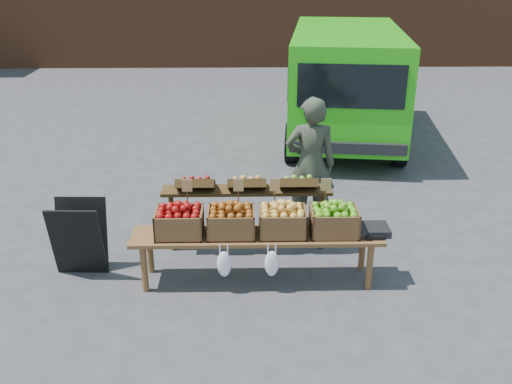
{
  "coord_description": "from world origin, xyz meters",
  "views": [
    {
      "loc": [
        -0.06,
        -5.2,
        3.36
      ],
      "look_at": [
        0.06,
        0.77,
        0.85
      ],
      "focal_mm": 40.0,
      "sensor_mm": 36.0,
      "label": 1
    }
  ],
  "objects_px": {
    "chalkboard_sign": "(79,238)",
    "display_bench": "(257,257)",
    "crate_red_apples": "(283,222)",
    "crate_golden_apples": "(179,223)",
    "crate_russet_pears": "(231,222)",
    "crate_green_apples": "(334,222)",
    "vendor": "(310,165)",
    "weighing_scale": "(373,230)",
    "back_table": "(247,210)",
    "delivery_van": "(345,86)"
  },
  "relations": [
    {
      "from": "crate_golden_apples",
      "to": "display_bench",
      "type": "bearing_deg",
      "value": 0.0
    },
    {
      "from": "back_table",
      "to": "crate_russet_pears",
      "type": "xyz_separation_m",
      "value": [
        -0.17,
        -0.72,
        0.19
      ]
    },
    {
      "from": "chalkboard_sign",
      "to": "crate_russet_pears",
      "type": "xyz_separation_m",
      "value": [
        1.7,
        -0.21,
        0.28
      ]
    },
    {
      "from": "crate_green_apples",
      "to": "weighing_scale",
      "type": "xyz_separation_m",
      "value": [
        0.43,
        0.0,
        -0.1
      ]
    },
    {
      "from": "crate_golden_apples",
      "to": "vendor",
      "type": "bearing_deg",
      "value": 40.54
    },
    {
      "from": "display_bench",
      "to": "crate_red_apples",
      "type": "relative_size",
      "value": 5.4
    },
    {
      "from": "crate_golden_apples",
      "to": "crate_russet_pears",
      "type": "xyz_separation_m",
      "value": [
        0.55,
        0.0,
        0.0
      ]
    },
    {
      "from": "weighing_scale",
      "to": "crate_russet_pears",
      "type": "bearing_deg",
      "value": 180.0
    },
    {
      "from": "crate_red_apples",
      "to": "delivery_van",
      "type": "bearing_deg",
      "value": 73.92
    },
    {
      "from": "delivery_van",
      "to": "crate_green_apples",
      "type": "xyz_separation_m",
      "value": [
        -0.96,
        -5.22,
        -0.33
      ]
    },
    {
      "from": "vendor",
      "to": "crate_golden_apples",
      "type": "relative_size",
      "value": 3.52
    },
    {
      "from": "delivery_van",
      "to": "crate_red_apples",
      "type": "height_order",
      "value": "delivery_van"
    },
    {
      "from": "back_table",
      "to": "crate_green_apples",
      "type": "distance_m",
      "value": 1.19
    },
    {
      "from": "display_bench",
      "to": "crate_red_apples",
      "type": "bearing_deg",
      "value": 0.0
    },
    {
      "from": "crate_red_apples",
      "to": "crate_green_apples",
      "type": "distance_m",
      "value": 0.55
    },
    {
      "from": "delivery_van",
      "to": "crate_red_apples",
      "type": "xyz_separation_m",
      "value": [
        -1.51,
        -5.22,
        -0.33
      ]
    },
    {
      "from": "delivery_van",
      "to": "vendor",
      "type": "xyz_separation_m",
      "value": [
        -1.07,
        -3.91,
        -0.16
      ]
    },
    {
      "from": "crate_russet_pears",
      "to": "crate_green_apples",
      "type": "height_order",
      "value": "same"
    },
    {
      "from": "vendor",
      "to": "weighing_scale",
      "type": "distance_m",
      "value": 1.44
    },
    {
      "from": "delivery_van",
      "to": "crate_golden_apples",
      "type": "relative_size",
      "value": 9.26
    },
    {
      "from": "vendor",
      "to": "display_bench",
      "type": "bearing_deg",
      "value": 62.9
    },
    {
      "from": "crate_golden_apples",
      "to": "back_table",
      "type": "bearing_deg",
      "value": 44.92
    },
    {
      "from": "chalkboard_sign",
      "to": "weighing_scale",
      "type": "bearing_deg",
      "value": -2.02
    },
    {
      "from": "crate_red_apples",
      "to": "crate_green_apples",
      "type": "bearing_deg",
      "value": 0.0
    },
    {
      "from": "vendor",
      "to": "back_table",
      "type": "bearing_deg",
      "value": 37.34
    },
    {
      "from": "crate_red_apples",
      "to": "weighing_scale",
      "type": "bearing_deg",
      "value": 0.0
    },
    {
      "from": "display_bench",
      "to": "weighing_scale",
      "type": "bearing_deg",
      "value": 0.0
    },
    {
      "from": "crate_russet_pears",
      "to": "crate_green_apples",
      "type": "distance_m",
      "value": 1.1
    },
    {
      "from": "crate_russet_pears",
      "to": "crate_red_apples",
      "type": "bearing_deg",
      "value": 0.0
    },
    {
      "from": "display_bench",
      "to": "weighing_scale",
      "type": "distance_m",
      "value": 1.29
    },
    {
      "from": "crate_russet_pears",
      "to": "weighing_scale",
      "type": "height_order",
      "value": "crate_russet_pears"
    },
    {
      "from": "back_table",
      "to": "crate_red_apples",
      "type": "bearing_deg",
      "value": -62.3
    },
    {
      "from": "crate_golden_apples",
      "to": "crate_green_apples",
      "type": "distance_m",
      "value": 1.65
    },
    {
      "from": "crate_golden_apples",
      "to": "crate_red_apples",
      "type": "height_order",
      "value": "same"
    },
    {
      "from": "delivery_van",
      "to": "chalkboard_sign",
      "type": "xyz_separation_m",
      "value": [
        -3.76,
        -5.01,
        -0.6
      ]
    },
    {
      "from": "chalkboard_sign",
      "to": "back_table",
      "type": "xyz_separation_m",
      "value": [
        1.87,
        0.51,
        0.09
      ]
    },
    {
      "from": "back_table",
      "to": "crate_golden_apples",
      "type": "relative_size",
      "value": 4.2
    },
    {
      "from": "back_table",
      "to": "crate_red_apples",
      "type": "relative_size",
      "value": 4.2
    },
    {
      "from": "chalkboard_sign",
      "to": "display_bench",
      "type": "xyz_separation_m",
      "value": [
        1.98,
        -0.21,
        -0.15
      ]
    },
    {
      "from": "back_table",
      "to": "crate_green_apples",
      "type": "bearing_deg",
      "value": -37.81
    },
    {
      "from": "vendor",
      "to": "display_bench",
      "type": "height_order",
      "value": "vendor"
    },
    {
      "from": "crate_green_apples",
      "to": "crate_golden_apples",
      "type": "bearing_deg",
      "value": 180.0
    },
    {
      "from": "chalkboard_sign",
      "to": "crate_red_apples",
      "type": "xyz_separation_m",
      "value": [
        2.25,
        -0.21,
        0.28
      ]
    },
    {
      "from": "crate_russet_pears",
      "to": "crate_green_apples",
      "type": "bearing_deg",
      "value": 0.0
    },
    {
      "from": "weighing_scale",
      "to": "back_table",
      "type": "bearing_deg",
      "value": 151.98
    },
    {
      "from": "chalkboard_sign",
      "to": "crate_red_apples",
      "type": "bearing_deg",
      "value": -3.65
    },
    {
      "from": "chalkboard_sign",
      "to": "crate_green_apples",
      "type": "distance_m",
      "value": 2.82
    },
    {
      "from": "display_bench",
      "to": "crate_golden_apples",
      "type": "bearing_deg",
      "value": 180.0
    },
    {
      "from": "back_table",
      "to": "crate_red_apples",
      "type": "height_order",
      "value": "back_table"
    },
    {
      "from": "vendor",
      "to": "crate_russet_pears",
      "type": "bearing_deg",
      "value": 54.41
    }
  ]
}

